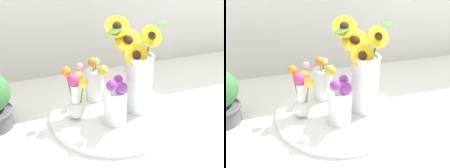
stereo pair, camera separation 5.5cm
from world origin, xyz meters
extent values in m
plane|color=white|center=(0.00, 0.00, 0.00)|extent=(6.00, 6.00, 0.00)
cylinder|color=white|center=(0.02, 0.11, 0.01)|extent=(0.44, 0.44, 0.02)
cylinder|color=silver|center=(0.11, 0.09, 0.12)|extent=(0.10, 0.10, 0.20)
torus|color=silver|center=(0.11, 0.09, 0.22)|extent=(0.10, 0.10, 0.01)
cylinder|color=#427533|center=(0.13, 0.08, 0.18)|extent=(0.05, 0.01, 0.22)
cylinder|color=yellow|center=(0.15, 0.09, 0.29)|extent=(0.08, 0.05, 0.08)
sphere|color=#382314|center=(0.15, 0.09, 0.29)|extent=(0.03, 0.03, 0.03)
cylinder|color=#427533|center=(0.11, 0.09, 0.14)|extent=(0.03, 0.02, 0.19)
cylinder|color=yellow|center=(0.10, 0.08, 0.23)|extent=(0.09, 0.05, 0.08)
sphere|color=#382314|center=(0.10, 0.08, 0.23)|extent=(0.03, 0.03, 0.03)
cylinder|color=#427533|center=(0.10, 0.11, 0.17)|extent=(0.03, 0.06, 0.19)
cylinder|color=yellow|center=(0.09, 0.14, 0.27)|extent=(0.09, 0.08, 0.08)
sphere|color=#382314|center=(0.09, 0.14, 0.27)|extent=(0.04, 0.04, 0.04)
cylinder|color=#427533|center=(0.09, 0.13, 0.19)|extent=(0.06, 0.06, 0.22)
cylinder|color=yellow|center=(0.06, 0.16, 0.31)|extent=(0.09, 0.07, 0.08)
sphere|color=#382314|center=(0.06, 0.16, 0.31)|extent=(0.03, 0.03, 0.03)
ellipsoid|color=#38702D|center=(0.05, 0.15, 0.30)|extent=(0.09, 0.10, 0.02)
ellipsoid|color=#38702D|center=(0.16, 0.06, 0.34)|extent=(0.09, 0.10, 0.03)
cylinder|color=white|center=(0.01, 0.05, 0.08)|extent=(0.08, 0.08, 0.12)
cylinder|color=#4C8438|center=(-0.01, 0.03, 0.12)|extent=(0.02, 0.04, 0.12)
sphere|color=purple|center=(-0.01, 0.01, 0.18)|extent=(0.03, 0.03, 0.03)
cylinder|color=#4C8438|center=(0.02, 0.04, 0.10)|extent=(0.02, 0.04, 0.11)
sphere|color=purple|center=(0.02, 0.03, 0.16)|extent=(0.04, 0.04, 0.04)
cylinder|color=#4C8438|center=(0.03, 0.06, 0.10)|extent=(0.01, 0.04, 0.12)
sphere|color=purple|center=(0.03, 0.07, 0.16)|extent=(0.03, 0.03, 0.03)
sphere|color=white|center=(-0.10, 0.11, 0.05)|extent=(0.06, 0.06, 0.06)
cylinder|color=white|center=(-0.10, 0.11, 0.11)|extent=(0.03, 0.03, 0.06)
cylinder|color=#4C8438|center=(-0.09, 0.12, 0.12)|extent=(0.03, 0.02, 0.10)
sphere|color=yellow|center=(-0.08, 0.13, 0.17)|extent=(0.03, 0.03, 0.03)
cylinder|color=#4C8438|center=(-0.09, 0.13, 0.12)|extent=(0.03, 0.04, 0.14)
sphere|color=pink|center=(-0.07, 0.15, 0.19)|extent=(0.03, 0.03, 0.03)
cylinder|color=#4C8438|center=(-0.10, 0.12, 0.11)|extent=(0.01, 0.01, 0.09)
sphere|color=#C6337A|center=(-0.10, 0.12, 0.16)|extent=(0.04, 0.04, 0.04)
cylinder|color=#4C8438|center=(-0.08, 0.11, 0.10)|extent=(0.02, 0.02, 0.10)
sphere|color=yellow|center=(-0.08, 0.10, 0.15)|extent=(0.03, 0.03, 0.03)
cylinder|color=#4C8438|center=(-0.11, 0.13, 0.11)|extent=(0.02, 0.03, 0.13)
sphere|color=orange|center=(-0.12, 0.15, 0.18)|extent=(0.03, 0.03, 0.03)
cylinder|color=white|center=(-0.01, 0.21, 0.08)|extent=(0.07, 0.07, 0.12)
cylinder|color=#568E42|center=(-0.01, 0.21, 0.12)|extent=(0.02, 0.03, 0.10)
sphere|color=white|center=(0.01, 0.22, 0.17)|extent=(0.03, 0.03, 0.03)
cylinder|color=#568E42|center=(-0.01, 0.21, 0.12)|extent=(0.02, 0.02, 0.12)
sphere|color=orange|center=(-0.02, 0.20, 0.18)|extent=(0.03, 0.03, 0.03)
cylinder|color=#568E42|center=(0.01, 0.20, 0.10)|extent=(0.02, 0.03, 0.09)
sphere|color=yellow|center=(0.02, 0.19, 0.15)|extent=(0.04, 0.04, 0.04)
camera|label=1|loc=(-0.24, -0.63, 0.54)|focal=42.00mm
camera|label=2|loc=(-0.19, -0.65, 0.54)|focal=42.00mm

